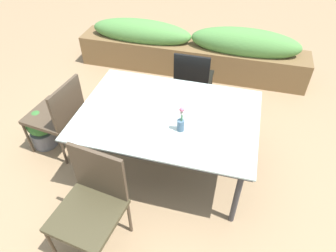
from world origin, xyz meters
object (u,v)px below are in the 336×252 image
chair_far_side (193,78)px  chair_near_left (92,201)px  planter_box (192,50)px  chair_end_left (58,112)px  flower_vase (181,121)px  dining_table (168,118)px  potted_plant (41,128)px

chair_far_side → chair_near_left: 1.92m
chair_near_left → planter_box: (0.20, 2.88, -0.16)m
chair_end_left → flower_vase: bearing=-90.5°
dining_table → flower_vase: bearing=-48.8°
chair_far_side → flower_vase: bearing=-84.2°
chair_end_left → planter_box: bearing=-20.7°
dining_table → flower_vase: flower_vase is taller
potted_plant → chair_near_left: bearing=-39.2°
flower_vase → planter_box: size_ratio=0.08×
dining_table → potted_plant: bearing=-178.1°
dining_table → flower_vase: size_ratio=6.36×
chair_end_left → flower_vase: flower_vase is taller
chair_near_left → potted_plant: bearing=-31.5°
chair_far_side → planter_box: chair_far_side is taller
chair_far_side → flower_vase: (0.11, -1.13, 0.30)m
potted_plant → chair_far_side: bearing=33.5°
dining_table → chair_end_left: (-1.19, -0.01, -0.18)m
chair_far_side → chair_end_left: bearing=-142.1°
dining_table → chair_far_side: bearing=86.8°
planter_box → potted_plant: bearing=-122.9°
flower_vase → planter_box: 2.21m
chair_end_left → chair_near_left: bearing=-131.2°
chair_near_left → planter_box: chair_near_left is taller
planter_box → potted_plant: planter_box is taller
chair_far_side → flower_vase: 1.18m
dining_table → chair_far_side: chair_far_side is taller
flower_vase → potted_plant: (-1.61, 0.14, -0.58)m
chair_near_left → potted_plant: 1.43m
chair_near_left → chair_far_side: bearing=-94.7°
planter_box → potted_plant: size_ratio=7.20×
dining_table → potted_plant: (-1.45, -0.05, -0.43)m
chair_end_left → chair_far_side: bearing=-45.3°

